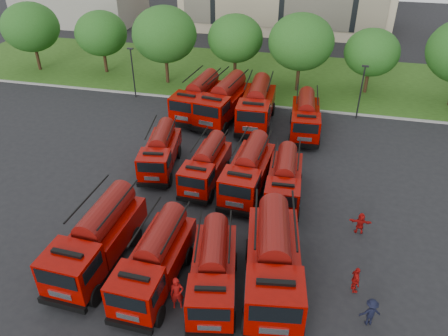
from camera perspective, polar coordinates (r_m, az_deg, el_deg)
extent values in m
plane|color=black|center=(29.31, -6.24, -5.86)|extent=(140.00, 140.00, 0.00)
cube|color=#234512|center=(51.45, 2.99, 12.15)|extent=(70.00, 16.00, 0.12)
cube|color=gray|center=(44.09, 1.07, 8.54)|extent=(70.00, 0.30, 0.14)
cylinder|color=#382314|center=(56.63, -23.11, 12.93)|extent=(0.36, 0.36, 2.62)
ellipsoid|color=#204914|center=(55.63, -23.96, 16.48)|extent=(6.30, 6.30, 5.36)
cylinder|color=#382314|center=(53.37, -15.22, 13.13)|extent=(0.36, 0.36, 2.38)
ellipsoid|color=#204914|center=(52.39, -15.76, 16.58)|extent=(5.71, 5.71, 4.86)
cylinder|color=#382314|center=(48.87, -7.44, 12.45)|extent=(0.36, 0.36, 2.80)
ellipsoid|color=#204914|center=(47.65, -7.79, 16.92)|extent=(6.72, 6.72, 5.71)
cylinder|color=#382314|center=(49.38, 1.43, 12.72)|extent=(0.36, 0.36, 2.45)
ellipsoid|color=#204914|center=(48.29, 1.49, 16.58)|extent=(5.88, 5.88, 5.00)
cylinder|color=#382314|center=(47.12, 9.59, 11.44)|extent=(0.36, 0.36, 2.73)
ellipsoid|color=#204914|center=(45.87, 10.04, 15.92)|extent=(6.55, 6.55, 5.57)
cylinder|color=#382314|center=(48.33, 18.07, 10.53)|extent=(0.36, 0.36, 2.27)
ellipsoid|color=#204914|center=(47.28, 18.75, 14.12)|extent=(5.46, 5.46, 4.64)
cylinder|color=black|center=(45.50, -11.78, 11.96)|extent=(0.14, 0.14, 5.00)
cube|color=black|center=(44.68, -12.15, 15.00)|extent=(0.60, 0.25, 0.12)
cylinder|color=black|center=(41.90, 17.39, 9.29)|extent=(0.14, 0.14, 5.00)
cube|color=black|center=(41.01, 17.99, 12.54)|extent=(0.60, 0.25, 0.12)
cube|color=black|center=(26.30, -15.85, -10.58)|extent=(2.85, 7.59, 0.32)
cube|color=black|center=(24.28, -20.35, -16.39)|extent=(2.68, 0.41, 0.37)
cube|color=#7C0300|center=(24.03, -19.32, -12.39)|extent=(2.74, 2.48, 2.08)
cube|color=black|center=(23.07, -21.14, -13.48)|extent=(2.24, 0.17, 0.91)
cube|color=#7C0300|center=(26.47, -14.88, -7.60)|extent=(2.87, 5.04, 1.39)
cylinder|color=#5C0B08|center=(25.77, -15.23, -5.67)|extent=(1.84, 4.56, 1.60)
cylinder|color=black|center=(25.44, -21.40, -14.07)|extent=(0.44, 1.19, 1.17)
cylinder|color=black|center=(24.27, -16.52, -15.66)|extent=(0.44, 1.19, 1.17)
cylinder|color=black|center=(28.10, -16.07, -7.63)|extent=(0.44, 1.19, 1.17)
cylinder|color=black|center=(27.05, -11.55, -8.72)|extent=(0.44, 1.19, 1.17)
cube|color=black|center=(24.58, -8.77, -13.40)|extent=(2.50, 6.92, 0.29)
cube|color=black|center=(22.64, -12.30, -19.51)|extent=(2.45, 0.34, 0.34)
cube|color=#7C0300|center=(22.38, -11.38, -15.57)|extent=(2.47, 2.24, 1.91)
cube|color=black|center=(21.44, -12.77, -16.84)|extent=(2.05, 0.13, 0.83)
cube|color=#7C0300|center=(24.72, -7.96, -10.44)|extent=(2.56, 4.58, 1.27)
cylinder|color=#5C0B08|center=(24.03, -8.15, -8.63)|extent=(1.62, 4.16, 1.47)
cylinder|color=black|center=(23.58, -13.84, -17.16)|extent=(0.38, 1.09, 1.08)
cylinder|color=black|center=(22.81, -8.56, -18.59)|extent=(0.38, 1.09, 1.08)
cylinder|color=black|center=(26.14, -9.57, -10.36)|extent=(0.38, 1.09, 1.08)
cylinder|color=black|center=(25.46, -4.84, -11.36)|extent=(0.38, 1.09, 1.08)
cube|color=black|center=(23.91, -1.37, -14.72)|extent=(3.26, 6.70, 0.28)
cube|color=black|center=(21.89, -1.91, -21.11)|extent=(2.30, 0.65, 0.32)
cube|color=#7C0300|center=(21.69, -1.77, -17.18)|extent=(2.58, 2.40, 1.79)
cube|color=black|center=(20.72, -1.98, -18.62)|extent=(1.90, 0.40, 0.78)
cube|color=#7C0300|center=(24.08, -1.25, -11.77)|extent=(2.99, 4.56, 1.19)
cylinder|color=#5C0B08|center=(23.41, -1.27, -10.07)|extent=(2.06, 4.04, 1.38)
cylinder|color=black|center=(22.53, -4.59, -19.25)|extent=(0.50, 1.05, 1.01)
cylinder|color=black|center=(22.42, 1.11, -19.47)|extent=(0.50, 1.05, 1.01)
cylinder|color=black|center=(25.19, -3.59, -11.99)|extent=(0.50, 1.05, 1.01)
cylinder|color=black|center=(25.09, 1.33, -12.15)|extent=(0.50, 1.05, 1.01)
cube|color=black|center=(24.18, 6.30, -13.84)|extent=(3.65, 8.11, 0.34)
cube|color=#7C0300|center=(21.45, 6.58, -16.75)|extent=(3.06, 2.82, 2.18)
cube|color=black|center=(20.27, 6.72, -18.52)|extent=(2.33, 0.39, 0.95)
cube|color=#7C0300|center=(24.42, 6.40, -10.31)|extent=(3.44, 5.48, 1.45)
cylinder|color=#5C0B08|center=(23.63, 6.58, -8.21)|extent=(2.32, 4.88, 1.68)
cylinder|color=black|center=(22.34, 2.87, -19.33)|extent=(0.56, 1.27, 1.23)
cylinder|color=black|center=(22.48, 9.83, -19.52)|extent=(0.56, 1.27, 1.23)
cylinder|color=black|center=(25.65, 3.32, -10.63)|extent=(0.56, 1.27, 1.23)
cylinder|color=black|center=(25.77, 9.15, -10.84)|extent=(0.56, 1.27, 1.23)
cube|color=black|center=(33.72, -8.19, 0.92)|extent=(2.94, 6.49, 0.27)
cube|color=black|center=(31.18, -9.34, -2.24)|extent=(2.24, 0.54, 0.31)
cube|color=#7C0300|center=(31.43, -9.10, 0.41)|extent=(2.45, 2.26, 1.74)
cube|color=black|center=(30.40, -9.57, 0.03)|extent=(1.86, 0.31, 0.76)
cube|color=#7C0300|center=(34.18, -7.95, 2.81)|extent=(2.76, 4.38, 1.16)
cylinder|color=#5C0B08|center=(33.72, -8.07, 4.20)|extent=(1.87, 3.91, 1.34)
cylinder|color=black|center=(32.12, -10.79, -1.34)|extent=(0.45, 1.02, 0.98)
cylinder|color=black|center=(31.67, -7.19, -1.52)|extent=(0.45, 1.02, 0.98)
cylinder|color=black|center=(35.33, -9.29, 2.24)|extent=(0.45, 1.02, 0.98)
cylinder|color=black|center=(34.92, -6.00, 2.12)|extent=(0.45, 1.02, 0.98)
cube|color=black|center=(31.78, -2.31, -0.94)|extent=(2.39, 6.28, 0.26)
cube|color=black|center=(29.41, -4.22, -4.27)|extent=(2.21, 0.35, 0.31)
cube|color=#7C0300|center=(29.58, -3.63, -1.53)|extent=(2.27, 2.06, 1.72)
cube|color=black|center=(28.59, -4.32, -1.95)|extent=(1.85, 0.15, 0.75)
cube|color=#7C0300|center=(32.17, -1.80, 1.03)|extent=(2.40, 4.18, 1.15)
cylinder|color=#5C0B08|center=(31.69, -1.83, 2.47)|extent=(1.54, 3.77, 1.32)
cylinder|color=black|center=(30.37, -5.48, -3.09)|extent=(0.37, 0.99, 0.97)
cylinder|color=black|center=(29.79, -1.83, -3.74)|extent=(0.37, 0.99, 0.97)
cylinder|color=black|center=(33.37, -3.11, 0.67)|extent=(0.37, 0.99, 0.97)
cylinder|color=black|center=(32.84, 0.24, 0.14)|extent=(0.37, 0.99, 0.97)
cube|color=black|center=(30.96, 3.13, -1.82)|extent=(2.78, 7.08, 0.30)
cube|color=black|center=(28.26, 1.34, -5.79)|extent=(2.49, 0.43, 0.35)
cube|color=#7C0300|center=(28.44, 2.00, -2.59)|extent=(2.58, 2.35, 1.93)
cube|color=black|center=(27.31, 1.40, -3.12)|extent=(2.08, 0.20, 0.84)
cube|color=#7C0300|center=(31.41, 3.67, 0.45)|extent=(2.75, 4.72, 1.29)
cylinder|color=#5C0B08|center=(30.86, 3.74, 2.09)|extent=(1.79, 4.25, 1.48)
cylinder|color=black|center=(29.26, -0.30, -4.36)|extent=(0.43, 1.11, 1.09)
cylinder|color=black|center=(28.80, 4.04, -5.15)|extent=(0.43, 1.11, 1.09)
cylinder|color=black|center=(32.69, 1.97, 0.07)|extent=(0.43, 1.11, 1.09)
cylinder|color=black|center=(32.28, 5.87, -0.58)|extent=(0.43, 1.11, 1.09)
cube|color=black|center=(30.47, 7.76, -2.91)|extent=(2.31, 6.36, 0.27)
cube|color=black|center=(27.96, 7.29, -6.75)|extent=(2.25, 0.31, 0.31)
cube|color=#7C0300|center=(28.13, 7.60, -3.77)|extent=(2.28, 2.06, 1.75)
cube|color=black|center=(27.08, 7.51, -4.33)|extent=(1.88, 0.12, 0.76)
cube|color=#7C0300|center=(30.87, 7.99, -0.77)|extent=(2.36, 4.21, 1.17)
cylinder|color=#5C0B08|center=(30.36, 8.12, 0.72)|extent=(1.50, 3.82, 1.35)
cylinder|color=black|center=(28.69, 5.36, -5.53)|extent=(0.35, 1.00, 0.99)
cylinder|color=black|center=(28.66, 9.48, -5.95)|extent=(0.35, 1.00, 0.99)
cylinder|color=black|center=(31.88, 6.11, -1.18)|extent=(0.35, 1.00, 0.99)
cylinder|color=black|center=(31.85, 9.80, -1.55)|extent=(0.35, 1.00, 0.99)
cube|color=black|center=(41.67, -3.35, 7.90)|extent=(3.36, 7.59, 0.31)
cube|color=black|center=(38.67, -5.54, 5.62)|extent=(2.63, 0.61, 0.37)
cube|color=#7C0300|center=(39.10, -4.88, 7.99)|extent=(2.85, 2.63, 2.04)
cube|color=black|center=(37.95, -5.66, 7.93)|extent=(2.19, 0.34, 0.89)
cube|color=#7C0300|center=(42.29, -2.76, 9.55)|extent=(3.19, 5.12, 1.36)
cylinder|color=#5C0B08|center=(41.86, -2.80, 10.95)|extent=(2.14, 4.57, 1.57)
cylinder|color=black|center=(39.98, -6.50, 6.43)|extent=(0.52, 1.19, 1.15)
cylinder|color=black|center=(39.03, -3.31, 5.91)|extent=(0.52, 1.19, 1.15)
cylinder|color=black|center=(43.73, -3.83, 8.98)|extent=(0.52, 1.19, 1.15)
cylinder|color=black|center=(42.87, -0.84, 8.54)|extent=(0.52, 1.19, 1.15)
cube|color=black|center=(40.69, -0.05, 7.37)|extent=(3.83, 8.05, 0.33)
cube|color=black|center=(37.52, -2.38, 4.91)|extent=(2.77, 0.75, 0.39)
cube|color=#7C0300|center=(37.97, -1.62, 7.47)|extent=(3.08, 2.86, 2.15)
cube|color=black|center=(36.74, -2.42, 7.40)|extent=(2.29, 0.45, 0.94)
cube|color=#7C0300|center=(41.34, 0.61, 9.14)|extent=(3.54, 5.47, 1.43)
cylinder|color=#5C0B08|center=(40.89, 0.62, 10.65)|extent=(2.43, 4.85, 1.66)
cylinder|color=black|center=(38.88, -3.44, 5.84)|extent=(0.59, 1.26, 1.21)
cylinder|color=black|center=(37.94, 0.03, 5.18)|extent=(0.59, 1.26, 1.21)
cylinder|color=black|center=(42.85, -0.59, 8.58)|extent=(0.59, 1.26, 1.21)
cylinder|color=black|center=(41.99, 2.63, 8.02)|extent=(0.59, 1.26, 1.21)
cube|color=black|center=(40.05, 4.23, 6.83)|extent=(2.75, 7.74, 0.33)
cube|color=black|center=(36.64, 3.42, 4.13)|extent=(2.75, 0.35, 0.38)
cube|color=#7C0300|center=(37.16, 3.77, 6.79)|extent=(2.76, 2.49, 2.14)
cube|color=black|center=(35.85, 3.52, 6.65)|extent=(2.30, 0.12, 0.93)
cube|color=#7C0300|center=(40.76, 4.51, 8.66)|extent=(2.83, 5.12, 1.43)
cylinder|color=#5C0B08|center=(40.30, 4.58, 10.17)|extent=(1.78, 4.65, 1.64)
cylinder|color=black|center=(37.73, 1.74, 4.99)|extent=(0.42, 1.22, 1.21)
cylinder|color=black|center=(37.46, 5.56, 4.62)|extent=(0.42, 1.22, 1.21)
cylinder|color=black|center=(42.01, 2.87, 8.01)|extent=(0.42, 1.22, 1.21)
cylinder|color=black|center=(41.76, 6.32, 7.69)|extent=(0.42, 1.22, 1.21)
cube|color=black|center=(38.94, 10.45, 5.39)|extent=(2.59, 6.80, 0.29)
cube|color=black|center=(35.98, 10.38, 2.88)|extent=(2.40, 0.38, 0.33)
cube|color=#7C0300|center=(36.41, 10.58, 5.25)|extent=(2.46, 2.24, 1.86)
cube|color=black|center=(35.27, 10.63, 5.08)|extent=(2.00, 0.17, 0.81)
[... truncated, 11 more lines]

